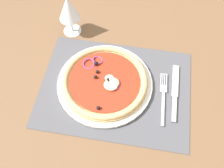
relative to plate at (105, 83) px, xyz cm
name	(u,v)px	position (x,y,z in cm)	size (l,w,h in cm)	color
ground_plane	(115,90)	(3.45, -0.68, -2.10)	(190.00, 140.00, 2.40)	brown
placemat	(115,88)	(3.45, -0.68, -0.70)	(46.56, 34.69, 0.40)	#4C4C51
plate	(105,83)	(0.00, 0.00, 0.00)	(29.79, 29.79, 1.01)	silver
pizza	(105,81)	(0.02, 0.01, 1.58)	(26.78, 26.78, 2.70)	tan
fork	(163,95)	(18.43, -1.04, -0.28)	(2.42, 18.04, 0.44)	#B2B5BA
knife	(175,91)	(21.88, 0.91, -0.25)	(2.06, 20.01, 0.62)	#B2B5BA
wine_glass	(68,9)	(-15.60, 20.44, 9.40)	(7.20, 7.20, 14.90)	silver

